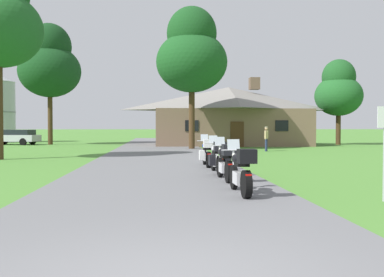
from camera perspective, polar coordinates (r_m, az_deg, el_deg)
The scene contains 12 objects.
ground_plane at distance 24.51m, azimuth -4.26°, elevation -2.39°, with size 500.00×500.00×0.00m, color #4C8433.
asphalt_driveway at distance 22.52m, azimuth -4.24°, elevation -2.66°, with size 6.40×80.00×0.06m, color slate.
motorcycle_black_nearest_to_camera at distance 10.56m, azimuth 6.41°, elevation -4.26°, with size 0.66×2.08×1.30m.
motorcycle_black_second_in_row at distance 13.22m, azimuth 4.36°, elevation -3.08°, with size 0.66×2.08×1.30m.
motorcycle_silver_third_in_row at distance 15.22m, azimuth 3.36°, elevation -2.51°, with size 0.73×2.08×1.30m.
motorcycle_blue_farthest_in_row at distance 17.74m, azimuth 1.99°, elevation -1.93°, with size 0.72×2.08×1.30m.
stone_lodge at distance 40.46m, azimuth 4.79°, elevation 3.04°, with size 14.16×9.34×6.22m.
bystander_tan_shirt_near_lodge at distance 30.25m, azimuth 9.66°, elevation 0.14°, with size 0.34×0.51×1.69m.
tree_left_far at distance 43.46m, azimuth -18.07°, elevation 9.23°, with size 5.74×5.74×11.32m.
tree_right_of_lodge at distance 42.87m, azimuth 18.58°, elevation 5.97°, with size 4.36×4.36×7.91m.
tree_by_lodge_front at distance 32.68m, azimuth -0.03°, elevation 10.99°, with size 5.24×5.24×10.49m.
parked_silver_suv_far_left at distance 43.77m, azimuth -22.18°, elevation 0.25°, with size 4.89×2.79×1.40m.
Camera 1 is at (-0.09, -4.45, 1.69)m, focal length 40.89 mm.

